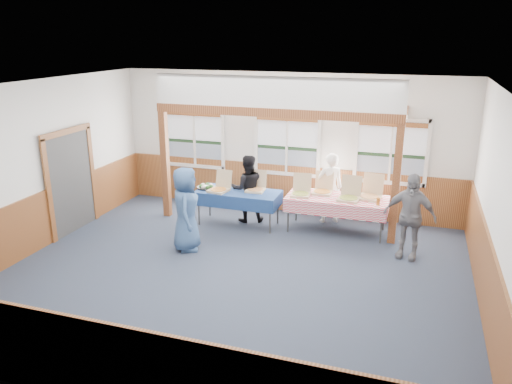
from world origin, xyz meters
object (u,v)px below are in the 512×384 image
man_blue (186,209)px  table_left (238,194)px  woman_white (330,188)px  woman_black (247,189)px  person_grey (410,216)px  table_right (337,200)px

man_blue → table_left: bearing=-38.4°
woman_white → woman_black: bearing=-8.5°
woman_white → woman_black: 1.81m
woman_black → woman_white: bearing=173.5°
table_left → person_grey: 3.62m
woman_black → person_grey: bearing=143.2°
table_right → woman_black: bearing=-162.1°
woman_black → man_blue: man_blue is taller
table_left → person_grey: person_grey is taller
woman_black → table_left: bearing=43.5°
table_right → man_blue: (-2.59, -1.81, 0.11)m
woman_white → woman_black: (-1.73, -0.50, -0.03)m
table_right → woman_white: bearing=134.0°
table_left → man_blue: (-0.49, -1.55, 0.12)m
woman_white → man_blue: 3.29m
woman_white → person_grey: (1.72, -1.37, 0.03)m
table_left → man_blue: man_blue is taller
woman_white → woman_black: size_ratio=1.04×
woman_black → person_grey: size_ratio=0.92×
woman_white → person_grey: bearing=116.7°
person_grey → woman_black: bearing=177.2°
man_blue → person_grey: (4.06, 0.94, -0.01)m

